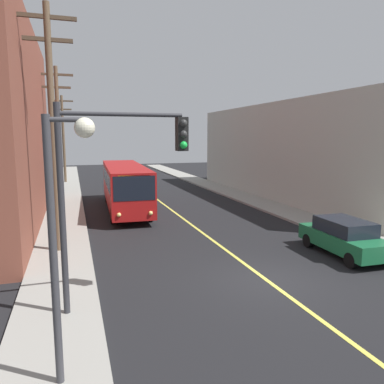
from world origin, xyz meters
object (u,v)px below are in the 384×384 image
at_px(parked_car_green, 344,237).
at_px(utility_pole_far, 63,135).
at_px(city_bus, 125,185).
at_px(utility_pole_near, 52,120).
at_px(utility_pole_mid, 59,130).
at_px(traffic_signal_left_corner, 117,169).
at_px(street_lamp_left, 63,213).

bearing_deg(parked_car_green, utility_pole_far, 111.39).
bearing_deg(parked_car_green, city_bus, 120.18).
xyz_separation_m(city_bus, utility_pole_near, (-4.24, -9.25, 4.14)).
relative_size(parked_car_green, utility_pole_near, 0.42).
relative_size(utility_pole_mid, traffic_signal_left_corner, 1.69).
distance_m(utility_pole_mid, traffic_signal_left_corner, 19.04).
bearing_deg(parked_car_green, utility_pole_mid, 126.41).
bearing_deg(utility_pole_mid, utility_pole_near, -89.41).
bearing_deg(traffic_signal_left_corner, utility_pole_near, 106.62).
height_order(parked_car_green, utility_pole_mid, utility_pole_mid).
relative_size(utility_pole_mid, utility_pole_far, 1.06).
bearing_deg(utility_pole_far, utility_pole_near, -89.77).
height_order(utility_pole_near, traffic_signal_left_corner, utility_pole_near).
bearing_deg(parked_car_green, street_lamp_left, -154.20).
bearing_deg(utility_pole_near, traffic_signal_left_corner, -73.38).
distance_m(traffic_signal_left_corner, street_lamp_left, 3.55).
bearing_deg(utility_pole_near, parked_car_green, -19.11).
xyz_separation_m(utility_pole_mid, traffic_signal_left_corner, (2.08, -18.87, -1.42)).
relative_size(city_bus, utility_pole_far, 1.28).
relative_size(parked_car_green, street_lamp_left, 0.81).
xyz_separation_m(utility_pole_near, street_lamp_left, (0.54, -9.74, -2.21)).
bearing_deg(parked_car_green, utility_pole_near, 160.89).
bearing_deg(utility_pole_near, street_lamp_left, -86.85).
height_order(utility_pole_mid, street_lamp_left, utility_pole_mid).
relative_size(parked_car_green, utility_pole_far, 0.47).
relative_size(city_bus, utility_pole_mid, 1.21).
bearing_deg(utility_pole_far, street_lamp_left, -88.99).
bearing_deg(street_lamp_left, utility_pole_far, 91.01).
bearing_deg(utility_pole_far, city_bus, -76.13).
distance_m(city_bus, utility_pole_far, 18.47).
height_order(city_bus, parked_car_green, city_bus).
xyz_separation_m(city_bus, traffic_signal_left_corner, (-2.29, -15.79, 2.49)).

